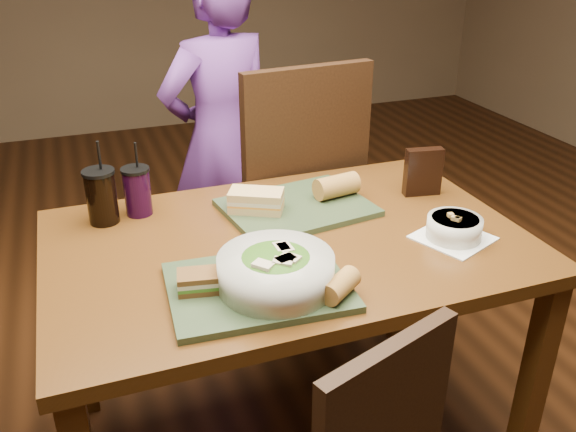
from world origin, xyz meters
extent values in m
cube|color=#522F10|center=(0.60, -0.38, 0.35)|extent=(0.06, 0.06, 0.71)
cube|color=#522F10|center=(-0.60, 0.38, 0.35)|extent=(0.06, 0.06, 0.71)
cube|color=#522F10|center=(0.60, 0.38, 0.35)|extent=(0.06, 0.06, 0.71)
cube|color=#522F10|center=(0.00, 0.00, 0.73)|extent=(1.30, 0.85, 0.04)
cube|color=black|center=(-0.01, -0.60, 0.62)|extent=(0.35, 0.15, 0.43)
cube|color=black|center=(0.25, 0.69, 0.51)|extent=(0.53, 0.53, 0.05)
cube|color=black|center=(0.25, 0.47, 0.82)|extent=(0.48, 0.09, 0.57)
cube|color=black|center=(0.04, 0.49, 0.25)|extent=(0.05, 0.05, 0.49)
cube|color=black|center=(0.45, 0.49, 0.25)|extent=(0.05, 0.05, 0.49)
cube|color=black|center=(0.04, 0.90, 0.25)|extent=(0.05, 0.05, 0.49)
cube|color=black|center=(0.45, 0.90, 0.25)|extent=(0.05, 0.05, 0.49)
imported|color=#643085|center=(0.05, 0.95, 0.71)|extent=(0.60, 0.48, 1.43)
cube|color=#2F3F26|center=(-0.16, -0.22, 0.76)|extent=(0.44, 0.35, 0.02)
cube|color=#2F3F26|center=(0.09, 0.16, 0.76)|extent=(0.46, 0.38, 0.02)
cylinder|color=silver|center=(-0.12, -0.24, 0.81)|extent=(0.27, 0.27, 0.08)
ellipsoid|color=#427219|center=(-0.12, -0.24, 0.82)|extent=(0.22, 0.22, 0.07)
cube|color=beige|center=(-0.09, -0.21, 0.85)|extent=(0.03, 0.05, 0.01)
cube|color=beige|center=(-0.09, -0.27, 0.85)|extent=(0.05, 0.06, 0.01)
cube|color=beige|center=(-0.10, -0.27, 0.85)|extent=(0.05, 0.04, 0.01)
cube|color=beige|center=(-0.09, -0.22, 0.85)|extent=(0.03, 0.05, 0.01)
cube|color=beige|center=(-0.16, -0.28, 0.85)|extent=(0.05, 0.06, 0.01)
cube|color=beige|center=(-0.11, -0.28, 0.85)|extent=(0.06, 0.05, 0.01)
cube|color=white|center=(0.43, -0.15, 0.75)|extent=(0.24, 0.24, 0.00)
cylinder|color=silver|center=(0.43, -0.15, 0.78)|extent=(0.15, 0.15, 0.06)
cylinder|color=black|center=(0.43, -0.15, 0.81)|extent=(0.13, 0.13, 0.01)
cube|color=#B28947|center=(0.42, -0.17, 0.82)|extent=(0.02, 0.02, 0.01)
cube|color=#B28947|center=(0.42, -0.17, 0.82)|extent=(0.02, 0.02, 0.01)
cube|color=#B28947|center=(0.42, -0.14, 0.82)|extent=(0.02, 0.02, 0.01)
cube|color=#B28947|center=(0.42, -0.16, 0.82)|extent=(0.02, 0.02, 0.01)
cube|color=#593819|center=(-0.29, -0.20, 0.77)|extent=(0.11, 0.08, 0.01)
cube|color=#3F721E|center=(-0.29, -0.20, 0.79)|extent=(0.11, 0.08, 0.01)
cube|color=beige|center=(-0.29, -0.20, 0.80)|extent=(0.11, 0.08, 0.01)
cube|color=#593819|center=(-0.29, -0.20, 0.81)|extent=(0.11, 0.08, 0.01)
cube|color=tan|center=(-0.04, 0.17, 0.78)|extent=(0.18, 0.15, 0.02)
cube|color=orange|center=(-0.04, 0.17, 0.79)|extent=(0.18, 0.15, 0.01)
cube|color=beige|center=(-0.04, 0.17, 0.80)|extent=(0.18, 0.15, 0.01)
cube|color=tan|center=(-0.04, 0.17, 0.82)|extent=(0.18, 0.15, 0.02)
cylinder|color=#AD7533|center=(0.01, -0.33, 0.79)|extent=(0.12, 0.11, 0.05)
cylinder|color=#AD7533|center=(0.22, 0.18, 0.80)|extent=(0.15, 0.09, 0.07)
cylinder|color=black|center=(-0.46, 0.28, 0.83)|extent=(0.09, 0.09, 0.15)
cylinder|color=black|center=(-0.46, 0.28, 0.91)|extent=(0.09, 0.09, 0.01)
cylinder|color=black|center=(-0.45, 0.28, 0.95)|extent=(0.01, 0.02, 0.10)
cylinder|color=black|center=(-0.36, 0.30, 0.82)|extent=(0.08, 0.08, 0.14)
cylinder|color=black|center=(-0.36, 0.30, 0.89)|extent=(0.08, 0.08, 0.01)
cylinder|color=black|center=(-0.35, 0.30, 0.93)|extent=(0.01, 0.02, 0.09)
cube|color=black|center=(0.50, 0.14, 0.83)|extent=(0.12, 0.05, 0.15)
camera|label=1|loc=(-0.51, -1.39, 1.55)|focal=38.00mm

